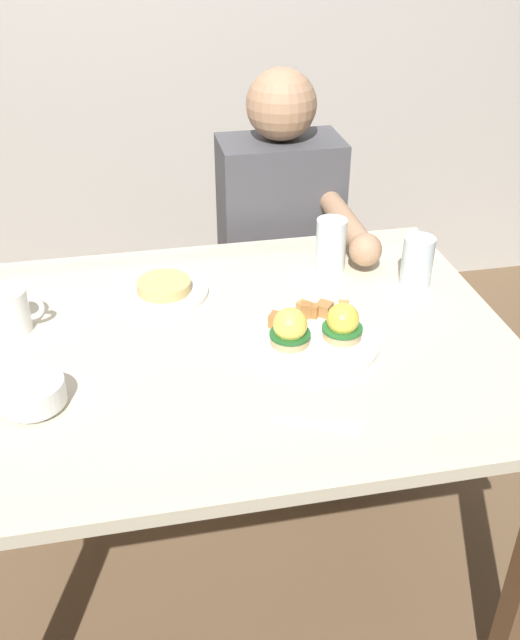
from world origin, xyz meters
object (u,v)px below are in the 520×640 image
at_px(water_glass_near, 331,247).
at_px(dining_table, 228,381).
at_px(fruit_bowl, 32,393).
at_px(coffee_mug, 11,309).
at_px(water_glass_far, 417,264).
at_px(side_plate, 164,290).
at_px(diner_person, 283,244).
at_px(fork, 326,423).
at_px(eggs_benedict_plate, 315,332).

bearing_deg(water_glass_near, dining_table, -138.63).
height_order(dining_table, fruit_bowl, fruit_bowl).
height_order(coffee_mug, water_glass_far, water_glass_far).
relative_size(side_plate, diner_person, 0.18).
bearing_deg(side_plate, water_glass_far, -6.26).
relative_size(coffee_mug, fork, 0.73).
height_order(fruit_bowl, coffee_mug, coffee_mug).
distance_m(dining_table, fork, 0.34).
bearing_deg(water_glass_near, fruit_bowl, -148.85).
bearing_deg(water_glass_near, coffee_mug, -169.59).
xyz_separation_m(eggs_benedict_plate, water_glass_near, (0.12, 0.31, 0.03)).
height_order(dining_table, eggs_benedict_plate, eggs_benedict_plate).
relative_size(dining_table, fork, 7.90).
height_order(coffee_mug, side_plate, coffee_mug).
relative_size(fork, water_glass_near, 1.17).
xyz_separation_m(dining_table, water_glass_far, (0.47, 0.15, 0.16)).
xyz_separation_m(fruit_bowl, coffee_mug, (-0.06, 0.27, 0.02)).
distance_m(fruit_bowl, side_plate, 0.45).
relative_size(dining_table, eggs_benedict_plate, 4.44).
xyz_separation_m(dining_table, diner_person, (0.26, 0.60, 0.02)).
distance_m(eggs_benedict_plate, fruit_bowl, 0.56).
bearing_deg(water_glass_far, eggs_benedict_plate, -146.70).
bearing_deg(diner_person, coffee_mug, -145.70).
bearing_deg(side_plate, fruit_bowl, -126.55).
bearing_deg(dining_table, water_glass_far, 17.50).
bearing_deg(eggs_benedict_plate, fruit_bowl, -169.79).
bearing_deg(fruit_bowl, water_glass_far, 19.14).
relative_size(eggs_benedict_plate, fruit_bowl, 2.25).
relative_size(fork, diner_person, 0.13).
relative_size(fruit_bowl, side_plate, 0.60).
xyz_separation_m(eggs_benedict_plate, side_plate, (-0.29, 0.26, -0.01)).
distance_m(coffee_mug, water_glass_near, 0.75).
bearing_deg(water_glass_near, diner_person, 96.63).
height_order(dining_table, coffee_mug, coffee_mug).
bearing_deg(fork, fruit_bowl, 163.08).
relative_size(eggs_benedict_plate, coffee_mug, 2.43).
bearing_deg(diner_person, water_glass_near, -83.37).
bearing_deg(eggs_benedict_plate, water_glass_far, 33.30).
distance_m(fork, water_glass_far, 0.57).
xyz_separation_m(water_glass_far, side_plate, (-0.58, 0.06, -0.04)).
xyz_separation_m(dining_table, side_plate, (-0.11, 0.21, 0.12)).
relative_size(coffee_mug, side_plate, 0.56).
relative_size(water_glass_near, diner_person, 0.11).
bearing_deg(eggs_benedict_plate, coffee_mug, 164.13).
relative_size(eggs_benedict_plate, fork, 1.78).
height_order(fork, water_glass_far, water_glass_far).
bearing_deg(fork, dining_table, 113.11).
bearing_deg(fruit_bowl, water_glass_near, 31.15).
xyz_separation_m(water_glass_near, water_glass_far, (0.18, -0.11, -0.01)).
height_order(coffee_mug, fork, coffee_mug).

